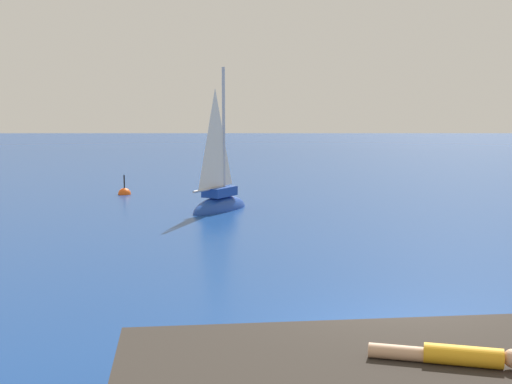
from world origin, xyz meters
TOP-DOWN VIEW (x-y plane):
  - ground_plane at (0.00, 0.00)m, footprint 160.00×160.00m
  - boulder_inland at (0.02, -1.36)m, footprint 1.32×1.45m
  - sailboat_near at (-3.58, 14.21)m, footprint 2.49×3.13m
  - person_sunbather at (0.08, -3.26)m, footprint 1.73×0.61m
  - marker_buoy at (-7.97, 18.66)m, footprint 0.56×0.56m

SIDE VIEW (x-z plane):
  - ground_plane at x=0.00m, z-range 0.00..0.00m
  - boulder_inland at x=0.02m, z-range -0.41..0.41m
  - marker_buoy at x=-7.97m, z-range -0.56..0.57m
  - sailboat_near at x=-3.58m, z-range -2.58..3.21m
  - person_sunbather at x=0.08m, z-range 0.88..1.13m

